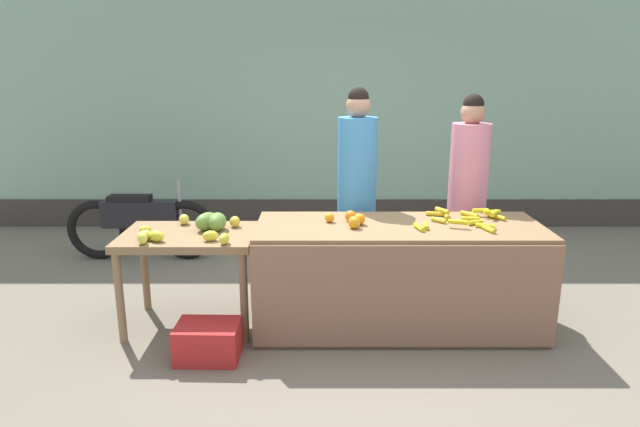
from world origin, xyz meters
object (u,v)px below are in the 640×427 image
at_px(parked_motorcycle, 142,223).
at_px(vendor_woman_pink_shirt, 468,195).
at_px(produce_crate, 209,341).
at_px(produce_sack, 292,263).
at_px(vendor_woman_blue_shirt, 357,193).

bearing_deg(parked_motorcycle, vendor_woman_pink_shirt, -14.83).
height_order(vendor_woman_pink_shirt, parked_motorcycle, vendor_woman_pink_shirt).
relative_size(vendor_woman_pink_shirt, parked_motorcycle, 1.12).
distance_m(produce_crate, produce_sack, 1.34).
distance_m(parked_motorcycle, produce_crate, 2.42).
xyz_separation_m(vendor_woman_blue_shirt, produce_crate, (-1.11, -1.19, -0.80)).
bearing_deg(vendor_woman_pink_shirt, produce_sack, -178.47).
bearing_deg(vendor_woman_blue_shirt, parked_motorcycle, 157.46).
bearing_deg(vendor_woman_blue_shirt, produce_crate, -132.96).
distance_m(vendor_woman_pink_shirt, produce_sack, 1.70).
relative_size(vendor_woman_blue_shirt, parked_motorcycle, 1.15).
bearing_deg(produce_crate, vendor_woman_blue_shirt, 47.04).
relative_size(vendor_woman_blue_shirt, produce_sack, 3.34).
bearing_deg(vendor_woman_pink_shirt, vendor_woman_blue_shirt, -175.75).
distance_m(vendor_woman_blue_shirt, produce_sack, 0.88).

